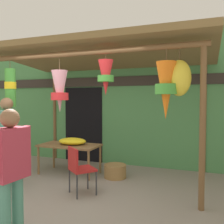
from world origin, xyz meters
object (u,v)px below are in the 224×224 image
(display_table, at_px, (70,147))
(wicker_basket_by_table, at_px, (115,171))
(flower_heap_on_table, at_px, (73,141))
(folding_chair, at_px, (79,166))
(customer_foreground, at_px, (7,134))
(vendor_in_orange, at_px, (11,166))

(display_table, distance_m, wicker_basket_by_table, 1.16)
(display_table, bearing_deg, wicker_basket_by_table, 4.58)
(flower_heap_on_table, xyz_separation_m, wicker_basket_by_table, (0.99, 0.07, -0.60))
(display_table, bearing_deg, folding_chair, -52.82)
(wicker_basket_by_table, bearing_deg, flower_heap_on_table, -175.77)
(customer_foreground, bearing_deg, wicker_basket_by_table, 37.29)
(flower_heap_on_table, height_order, customer_foreground, customer_foreground)
(folding_chair, bearing_deg, flower_heap_on_table, 124.13)
(flower_heap_on_table, distance_m, vendor_in_orange, 2.82)
(display_table, bearing_deg, customer_foreground, -117.67)
(display_table, bearing_deg, vendor_in_orange, -72.89)
(customer_foreground, bearing_deg, vendor_in_orange, -45.60)
(flower_heap_on_table, distance_m, folding_chair, 1.31)
(vendor_in_orange, relative_size, customer_foreground, 0.92)
(vendor_in_orange, bearing_deg, flower_heap_on_table, 105.54)
(folding_chair, height_order, wicker_basket_by_table, folding_chair)
(display_table, height_order, vendor_in_orange, vendor_in_orange)
(flower_heap_on_table, relative_size, folding_chair, 0.77)
(folding_chair, xyz_separation_m, vendor_in_orange, (0.03, -1.65, 0.42))
(flower_heap_on_table, relative_size, vendor_in_orange, 0.41)
(folding_chair, distance_m, wicker_basket_by_table, 1.22)
(wicker_basket_by_table, height_order, customer_foreground, customer_foreground)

